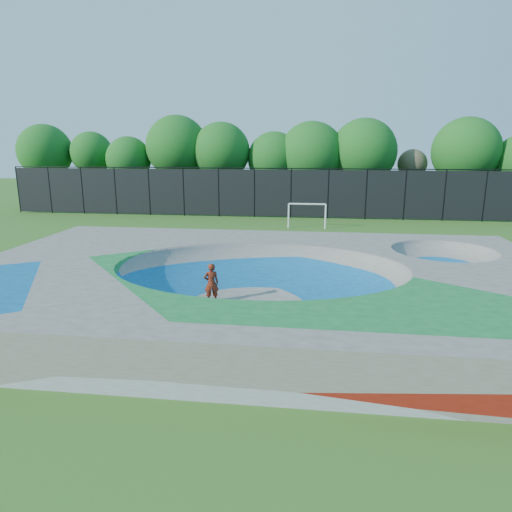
{
  "coord_description": "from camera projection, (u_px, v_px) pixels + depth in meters",
  "views": [
    {
      "loc": [
        1.93,
        -16.33,
        5.87
      ],
      "look_at": [
        -0.55,
        3.0,
        1.1
      ],
      "focal_mm": 32.0,
      "sensor_mm": 36.0,
      "label": 1
    }
  ],
  "objects": [
    {
      "name": "skater",
      "position": [
        211.0,
        283.0,
        17.21
      ],
      "size": [
        0.66,
        0.54,
        1.56
      ],
      "primitive_type": "imported",
      "rotation": [
        0.0,
        0.0,
        3.49
      ],
      "color": "red",
      "rests_on": "ground"
    },
    {
      "name": "skateboard",
      "position": [
        212.0,
        302.0,
        17.39
      ],
      "size": [
        0.81,
        0.44,
        0.05
      ],
      "primitive_type": "cube",
      "rotation": [
        0.0,
        0.0,
        0.3
      ],
      "color": "black",
      "rests_on": "ground"
    },
    {
      "name": "skate_deck",
      "position": [
        260.0,
        284.0,
        17.19
      ],
      "size": [
        22.0,
        14.0,
        1.5
      ],
      "primitive_type": "cube",
      "color": "gray",
      "rests_on": "ground"
    },
    {
      "name": "fence",
      "position": [
        291.0,
        192.0,
        37.1
      ],
      "size": [
        48.09,
        0.09,
        4.04
      ],
      "color": "black",
      "rests_on": "ground"
    },
    {
      "name": "treeline",
      "position": [
        292.0,
        154.0,
        41.19
      ],
      "size": [
        53.05,
        6.28,
        8.52
      ],
      "color": "#493724",
      "rests_on": "ground"
    },
    {
      "name": "ground",
      "position": [
        260.0,
        303.0,
        17.36
      ],
      "size": [
        120.0,
        120.0,
        0.0
      ],
      "primitive_type": "plane",
      "color": "#2F5E1A",
      "rests_on": "ground"
    },
    {
      "name": "soccer_goal",
      "position": [
        307.0,
        211.0,
        32.55
      ],
      "size": [
        2.75,
        0.12,
        1.81
      ],
      "color": "white",
      "rests_on": "ground"
    }
  ]
}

